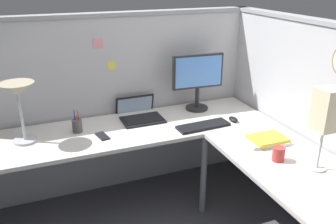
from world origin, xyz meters
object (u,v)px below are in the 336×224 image
(cell_phone, at_px, (102,136))
(desk_lamp_paper, at_px, (327,112))
(desk_lamp_dome, at_px, (18,94))
(laptop, at_px, (139,114))
(keyboard, at_px, (203,126))
(monitor, at_px, (198,78))
(book_stack, at_px, (266,140))
(pen_cup, at_px, (77,126))
(coffee_mug, at_px, (279,154))
(computer_mouse, at_px, (233,119))

(cell_phone, relative_size, desk_lamp_paper, 0.27)
(desk_lamp_dome, distance_m, desk_lamp_paper, 2.01)
(desk_lamp_paper, bearing_deg, laptop, 122.27)
(desk_lamp_dome, bearing_deg, keyboard, -10.87)
(monitor, xyz_separation_m, desk_lamp_dome, (-1.45, -0.12, 0.07))
(laptop, xyz_separation_m, keyboard, (0.41, -0.40, -0.01))
(keyboard, distance_m, cell_phone, 0.79)
(keyboard, relative_size, book_stack, 1.40)
(laptop, bearing_deg, pen_cup, -167.52)
(laptop, relative_size, desk_lamp_paper, 0.72)
(book_stack, bearing_deg, coffee_mug, -109.25)
(pen_cup, height_order, coffee_mug, pen_cup)
(book_stack, xyz_separation_m, desk_lamp_paper, (0.07, -0.43, 0.36))
(book_stack, distance_m, desk_lamp_paper, 0.56)
(monitor, distance_m, computer_mouse, 0.48)
(monitor, relative_size, pen_cup, 2.78)
(desk_lamp_paper, bearing_deg, book_stack, 99.59)
(desk_lamp_dome, relative_size, coffee_mug, 4.64)
(cell_phone, xyz_separation_m, book_stack, (1.08, -0.53, 0.02))
(keyboard, bearing_deg, monitor, 68.06)
(laptop, relative_size, keyboard, 0.89)
(laptop, height_order, keyboard, laptop)
(pen_cup, bearing_deg, computer_mouse, -12.12)
(book_stack, height_order, desk_lamp_paper, desk_lamp_paper)
(pen_cup, xyz_separation_m, desk_lamp_paper, (1.31, -1.12, 0.33))
(book_stack, bearing_deg, keyboard, 126.04)
(computer_mouse, height_order, desk_lamp_paper, desk_lamp_paper)
(keyboard, bearing_deg, book_stack, -57.03)
(pen_cup, relative_size, desk_lamp_paper, 0.34)
(keyboard, xyz_separation_m, cell_phone, (-0.78, 0.12, -0.01))
(laptop, height_order, coffee_mug, laptop)
(keyboard, relative_size, cell_phone, 2.99)
(monitor, xyz_separation_m, book_stack, (0.17, -0.79, -0.27))
(pen_cup, xyz_separation_m, book_stack, (1.24, -0.69, -0.03))
(book_stack, distance_m, coffee_mug, 0.27)
(laptop, xyz_separation_m, desk_lamp_dome, (-0.91, -0.14, 0.34))
(keyboard, distance_m, book_stack, 0.51)
(cell_phone, height_order, book_stack, book_stack)
(computer_mouse, bearing_deg, desk_lamp_dome, 171.57)
(desk_lamp_dome, xyz_separation_m, cell_phone, (0.54, -0.13, -0.36))
(coffee_mug, bearing_deg, computer_mouse, 83.67)
(book_stack, bearing_deg, desk_lamp_paper, -80.41)
(keyboard, bearing_deg, cell_phone, 168.14)
(desk_lamp_dome, height_order, cell_phone, desk_lamp_dome)
(pen_cup, bearing_deg, desk_lamp_dome, -176.12)
(laptop, bearing_deg, book_stack, -48.80)
(keyboard, bearing_deg, desk_lamp_paper, -69.17)
(pen_cup, bearing_deg, book_stack, -29.07)
(desk_lamp_dome, bearing_deg, desk_lamp_paper, -32.80)
(laptop, relative_size, book_stack, 1.25)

